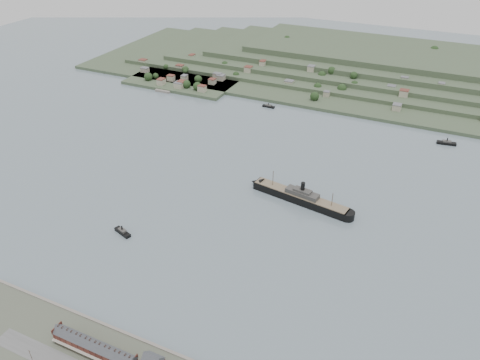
% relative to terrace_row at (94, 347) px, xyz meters
% --- Properties ---
extents(ground, '(1400.00, 1400.00, 0.00)m').
position_rel_terrace_row_xyz_m(ground, '(10.00, 168.02, -6.84)').
color(ground, slate).
rests_on(ground, ground).
extents(terrace_row, '(55.60, 9.80, 11.07)m').
position_rel_terrace_row_xyz_m(terrace_row, '(0.00, 0.00, 0.00)').
color(terrace_row, '#431D18').
rests_on(terrace_row, ground).
extents(far_peninsula, '(760.00, 309.00, 30.00)m').
position_rel_terrace_row_xyz_m(far_peninsula, '(37.91, 561.12, 5.04)').
color(far_peninsula, '#34432D').
rests_on(far_peninsula, ground).
extents(steamship, '(100.14, 27.45, 24.13)m').
position_rel_terrace_row_xyz_m(steamship, '(53.91, 201.44, -2.39)').
color(steamship, black).
rests_on(steamship, ground).
extents(tugboat, '(17.07, 9.49, 7.44)m').
position_rel_terrace_row_xyz_m(tugboat, '(-55.96, 99.39, -5.03)').
color(tugboat, black).
rests_on(tugboat, ground).
extents(ferry_west, '(15.85, 4.97, 5.88)m').
position_rel_terrace_row_xyz_m(ferry_west, '(-46.63, 383.44, -5.42)').
color(ferry_west, black).
rests_on(ferry_west, ground).
extents(ferry_east, '(20.11, 8.00, 7.34)m').
position_rel_terrace_row_xyz_m(ferry_east, '(163.44, 370.37, -5.07)').
color(ferry_east, black).
rests_on(ferry_east, ground).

